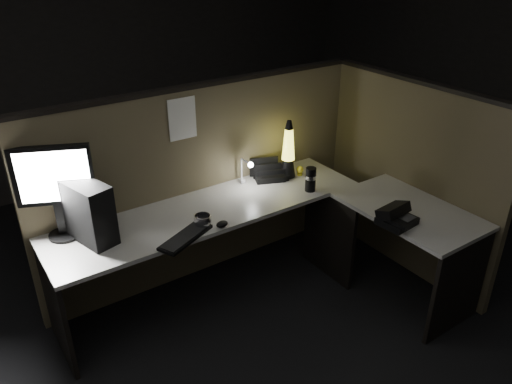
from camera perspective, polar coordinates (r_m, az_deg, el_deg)
floor at (r=3.61m, az=2.36°, el=-15.26°), size 6.00×6.00×0.00m
room_shell at (r=2.79m, az=3.00°, el=10.18°), size 6.00×6.00×6.00m
partition_back at (r=3.84m, az=-5.71°, el=1.01°), size 2.66×0.06×1.50m
partition_right at (r=4.06m, az=16.98°, el=1.38°), size 0.06×1.66×1.50m
desk at (r=3.50m, az=2.44°, el=-4.77°), size 2.60×1.60×0.73m
pc_tower at (r=3.24m, az=-18.70°, el=-2.12°), size 0.26×0.40×0.39m
monitor at (r=3.27m, az=-22.04°, el=0.94°), size 0.45×0.23×0.61m
keyboard at (r=3.19m, az=-8.04°, el=-5.15°), size 0.42×0.29×0.02m
mouse at (r=3.30m, az=-3.90°, el=-3.67°), size 0.10×0.08×0.03m
clip_lamp at (r=3.77m, az=-1.15°, el=2.50°), size 0.04×0.17×0.22m
organizer at (r=3.94m, az=1.39°, el=2.14°), size 0.29×0.27×0.17m
lava_lamp at (r=3.91m, az=3.71°, el=4.39°), size 0.12×0.12×0.46m
travel_mug at (r=3.73m, az=6.25°, el=1.44°), size 0.08×0.08×0.19m
steel_mug at (r=3.28m, az=-6.10°, el=-3.35°), size 0.15×0.15×0.09m
figurine at (r=3.99m, az=5.04°, el=2.57°), size 0.06×0.06×0.06m
pinned_paper at (r=3.52m, az=-8.41°, el=8.27°), size 0.21×0.00×0.30m
desk_phone at (r=3.43m, az=15.64°, el=-2.72°), size 0.25×0.25×0.14m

